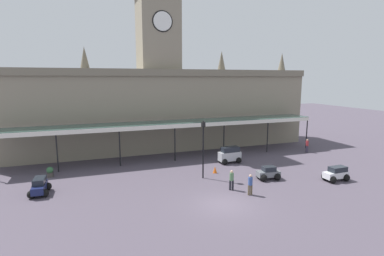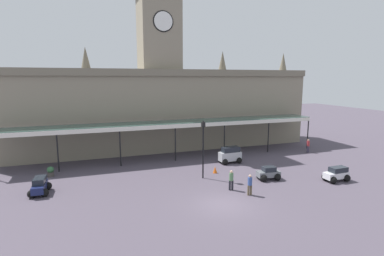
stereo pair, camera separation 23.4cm
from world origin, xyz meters
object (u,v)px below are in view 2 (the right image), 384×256
(planter_forecourt_centre, at_px, (51,171))
(pedestrian_crossing_forecourt, at_px, (250,184))
(car_silver_van, at_px, (230,156))
(traffic_cone, at_px, (215,170))
(victorian_lamppost, at_px, (203,143))
(car_grey_sedan, at_px, (268,174))
(car_navy_estate, at_px, (40,187))
(car_white_estate, at_px, (336,175))
(pedestrian_beside_cars, at_px, (231,179))
(pedestrian_near_entrance, at_px, (308,145))

(planter_forecourt_centre, bearing_deg, pedestrian_crossing_forecourt, -33.65)
(car_silver_van, relative_size, traffic_cone, 3.67)
(traffic_cone, bearing_deg, victorian_lamppost, -148.54)
(pedestrian_crossing_forecourt, bearing_deg, car_grey_sedan, 37.83)
(car_navy_estate, relative_size, traffic_cone, 3.44)
(car_white_estate, distance_m, planter_forecourt_centre, 26.09)
(pedestrian_beside_cars, xyz_separation_m, traffic_cone, (0.57, 4.56, -0.58))
(traffic_cone, bearing_deg, pedestrian_crossing_forecourt, -86.96)
(car_silver_van, bearing_deg, pedestrian_crossing_forecourt, -106.78)
(traffic_cone, bearing_deg, planter_forecourt_centre, 164.56)
(car_white_estate, relative_size, planter_forecourt_centre, 2.36)
(car_grey_sedan, height_order, pedestrian_near_entrance, pedestrian_near_entrance)
(car_grey_sedan, distance_m, pedestrian_crossing_forecourt, 4.42)
(car_grey_sedan, distance_m, car_silver_van, 6.07)
(car_grey_sedan, bearing_deg, planter_forecourt_centre, 158.34)
(car_silver_van, height_order, pedestrian_crossing_forecourt, car_silver_van)
(pedestrian_beside_cars, xyz_separation_m, planter_forecourt_centre, (-14.32, 8.67, -0.42))
(pedestrian_near_entrance, bearing_deg, car_silver_van, -174.95)
(pedestrian_near_entrance, bearing_deg, planter_forecourt_centre, 179.13)
(car_grey_sedan, bearing_deg, victorian_lamppost, 157.15)
(car_grey_sedan, height_order, planter_forecourt_centre, car_grey_sedan)
(car_navy_estate, distance_m, car_white_estate, 25.12)
(car_grey_sedan, xyz_separation_m, planter_forecourt_centre, (-18.69, 7.42, -0.01))
(car_navy_estate, bearing_deg, planter_forecourt_centre, 85.49)
(car_navy_estate, xyz_separation_m, victorian_lamppost, (13.58, -0.80, 2.73))
(car_navy_estate, height_order, car_silver_van, car_silver_van)
(car_navy_estate, relative_size, car_grey_sedan, 1.07)
(car_white_estate, bearing_deg, pedestrian_near_entrance, 62.92)
(car_silver_van, bearing_deg, planter_forecourt_centre, 175.43)
(car_grey_sedan, relative_size, pedestrian_near_entrance, 1.28)
(traffic_cone, xyz_separation_m, planter_forecourt_centre, (-14.89, 4.11, 0.16))
(victorian_lamppost, bearing_deg, pedestrian_near_entrance, 16.59)
(car_grey_sedan, xyz_separation_m, pedestrian_crossing_forecourt, (-3.48, -2.70, 0.41))
(car_white_estate, relative_size, pedestrian_crossing_forecourt, 1.36)
(car_grey_sedan, distance_m, pedestrian_near_entrance, 12.42)
(car_silver_van, height_order, traffic_cone, car_silver_van)
(pedestrian_near_entrance, distance_m, pedestrian_crossing_forecourt, 16.82)
(car_navy_estate, height_order, victorian_lamppost, victorian_lamppost)
(car_navy_estate, distance_m, pedestrian_near_entrance, 29.56)
(car_silver_van, height_order, car_white_estate, car_silver_van)
(car_white_estate, relative_size, traffic_cone, 3.41)
(victorian_lamppost, xyz_separation_m, planter_forecourt_centre, (-13.23, 5.12, -2.80))
(pedestrian_near_entrance, bearing_deg, victorian_lamppost, -163.41)
(car_white_estate, bearing_deg, victorian_lamppost, 156.97)
(car_silver_van, relative_size, car_white_estate, 1.07)
(pedestrian_beside_cars, distance_m, pedestrian_crossing_forecourt, 1.70)
(car_grey_sedan, relative_size, car_silver_van, 0.88)
(pedestrian_beside_cars, relative_size, traffic_cone, 2.51)
(pedestrian_near_entrance, bearing_deg, pedestrian_crossing_forecourt, -144.85)
(car_silver_van, relative_size, victorian_lamppost, 0.46)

